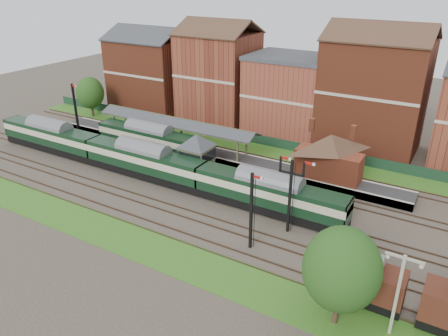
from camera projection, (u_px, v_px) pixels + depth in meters
The scene contains 19 objects.
ground at pixel (203, 194), 52.57m from camera, with size 160.00×160.00×0.00m, color #473D33.
grass_back at pixel (262, 150), 65.07m from camera, with size 90.00×4.50×0.06m, color #2D6619.
grass_front at pixel (137, 242), 43.17m from camera, with size 90.00×5.00×0.06m, color #2D6619.
fence at pixel (268, 141), 66.33m from camera, with size 90.00×0.12×1.50m, color #193823.
platform at pixel (211, 154), 62.30m from camera, with size 55.00×3.40×1.00m, color #2D2D2D.
signal_box at pixel (197, 155), 55.16m from camera, with size 5.40×5.40×6.00m.
brick_hut at pixel (253, 184), 52.30m from camera, with size 3.20×2.64×2.94m.
station_building at pixel (329, 156), 53.00m from camera, with size 8.10×8.10×5.90m.
canopy at pixel (176, 120), 63.36m from camera, with size 26.00×3.89×4.08m.
semaphore_bracket at pixel (291, 191), 43.11m from camera, with size 3.60×0.25×8.18m.
semaphore_platform_end at pixel (75, 107), 70.94m from camera, with size 1.23×0.25×8.00m.
semaphore_siding at pixel (251, 210), 40.72m from camera, with size 1.23×0.25×8.00m.
yard_lamp at pixel (398, 291), 30.81m from camera, with size 2.60×0.22×7.00m.
town_backdrop at pixel (287, 91), 69.28m from camera, with size 69.00×10.00×16.00m.
dmu_train at pixel (144, 160), 55.72m from camera, with size 52.88×2.78×4.06m.
platform_railcar at pixel (149, 139), 62.89m from camera, with size 17.17×2.71×3.95m.
goods_van_a at pixel (366, 281), 34.77m from camera, with size 5.86×2.54×3.55m.
tree_far at pixel (342, 269), 31.37m from camera, with size 5.69×5.69×8.30m.
tree_back at pixel (90, 93), 78.19m from camera, with size 4.93×4.93×7.20m.
Camera 1 is at (25.80, -38.74, 24.75)m, focal length 35.00 mm.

